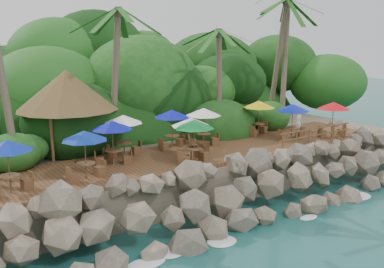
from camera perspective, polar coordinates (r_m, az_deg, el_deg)
ground at (r=21.21m, az=9.34°, el=-11.95°), size 140.00×140.00×0.00m
land_base at (r=33.65m, az=-9.61°, el=-0.86°), size 32.00×25.20×2.10m
jungle_hill at (r=40.67m, az=-13.98°, el=-0.27°), size 44.80×28.00×15.40m
seawall at (r=22.15m, az=5.87°, el=-7.56°), size 29.00×4.00×2.30m
terrace at (r=24.87m, az=-0.00°, el=-2.70°), size 26.00×5.00×0.20m
jungle_foliage at (r=33.03m, az=-8.81°, el=-2.97°), size 44.00×16.00×12.00m
foam_line at (r=21.39m, az=8.78°, el=-11.62°), size 25.20×0.80×0.06m
palapa at (r=25.40m, az=-15.64°, el=5.42°), size 5.53×5.53×4.60m
dining_clusters at (r=24.28m, az=-0.17°, el=1.71°), size 21.67×5.29×2.26m
railing at (r=27.85m, az=15.47°, el=-0.02°), size 6.10×0.10×1.00m
waiter at (r=29.80m, az=13.38°, el=1.39°), size 0.74×0.63×1.71m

